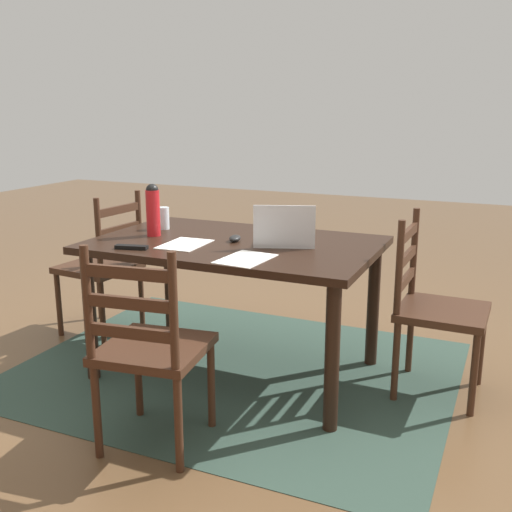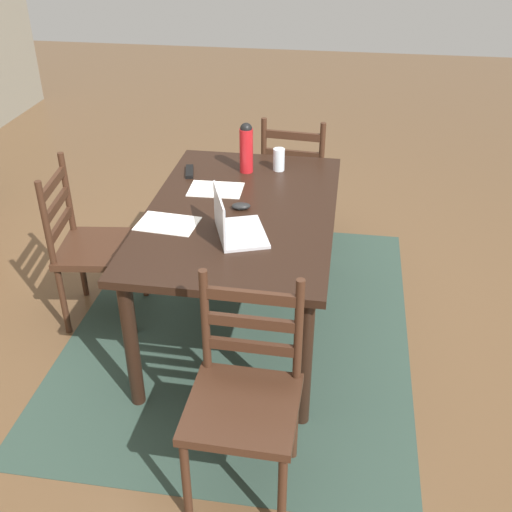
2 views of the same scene
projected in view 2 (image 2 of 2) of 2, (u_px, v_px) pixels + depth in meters
The scene contains 13 objects.
ground_plane at pixel (243, 325), 3.62m from camera, with size 14.00×14.00×0.00m, color brown.
area_rug at pixel (243, 325), 3.61m from camera, with size 2.41×1.90×0.01m, color #2D4238.
dining_table at pixel (241, 225), 3.27m from camera, with size 1.54×0.98×0.77m.
chair_right_near at pixel (296, 181), 4.24m from camera, with size 0.48×0.48×0.95m.
chair_far_head at pixel (92, 247), 3.48m from camera, with size 0.49×0.49×0.95m.
chair_left_near at pixel (244, 399), 2.46m from camera, with size 0.45×0.45×0.95m.
laptop at pixel (232, 225), 2.95m from camera, with size 0.38×0.32×0.23m.
water_bottle at pixel (246, 147), 3.56m from camera, with size 0.08×0.08×0.30m.
drinking_glass at pixel (279, 160), 3.62m from camera, with size 0.07×0.07×0.13m, color silver.
computer_mouse at pixel (241, 206), 3.21m from camera, with size 0.06×0.10×0.03m, color black.
tv_remote at pixel (190, 172), 3.61m from camera, with size 0.04×0.17×0.02m, color black.
paper_stack_left at pixel (168, 224), 3.08m from camera, with size 0.21×0.30×0.00m, color white.
paper_stack_right at pixel (216, 189), 3.42m from camera, with size 0.21×0.30×0.00m, color white.
Camera 2 is at (-2.83, -0.52, 2.23)m, focal length 43.18 mm.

